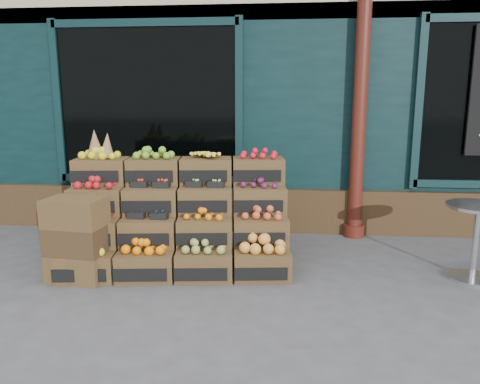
{
  "coord_description": "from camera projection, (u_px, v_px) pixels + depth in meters",
  "views": [
    {
      "loc": [
        0.26,
        -4.1,
        1.84
      ],
      "look_at": [
        -0.2,
        0.7,
        0.85
      ],
      "focal_mm": 35.0,
      "sensor_mm": 36.0,
      "label": 1
    }
  ],
  "objects": [
    {
      "name": "crate_display",
      "position": [
        179.0,
        223.0,
        5.2
      ],
      "size": [
        2.48,
        1.42,
        1.48
      ],
      "rotation": [
        0.0,
        0.0,
        0.12
      ],
      "color": "#4F391F",
      "rests_on": "ground"
    },
    {
      "name": "shop_facade",
      "position": [
        273.0,
        66.0,
        8.9
      ],
      "size": [
        12.0,
        6.24,
        4.8
      ],
      "color": "black",
      "rests_on": "ground"
    },
    {
      "name": "ground",
      "position": [
        254.0,
        296.0,
        4.4
      ],
      "size": [
        60.0,
        60.0,
        0.0
      ],
      "primitive_type": "plane",
      "color": "#4A4A4D",
      "rests_on": "ground"
    },
    {
      "name": "shopkeeper",
      "position": [
        149.0,
        146.0,
        7.05
      ],
      "size": [
        0.9,
        0.7,
        2.2
      ],
      "primitive_type": "imported",
      "rotation": [
        0.0,
        0.0,
        2.91
      ],
      "color": "#185526",
      "rests_on": "ground"
    },
    {
      "name": "bistro_table",
      "position": [
        476.0,
        233.0,
        4.69
      ],
      "size": [
        0.62,
        0.62,
        0.79
      ],
      "rotation": [
        0.0,
        0.0,
        -0.29
      ],
      "color": "#ACAEB2",
      "rests_on": "ground"
    },
    {
      "name": "spare_crates",
      "position": [
        77.0,
        240.0,
        4.71
      ],
      "size": [
        0.6,
        0.45,
        0.85
      ],
      "rotation": [
        0.0,
        0.0,
        -0.1
      ],
      "color": "#4F391F",
      "rests_on": "ground"
    }
  ]
}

